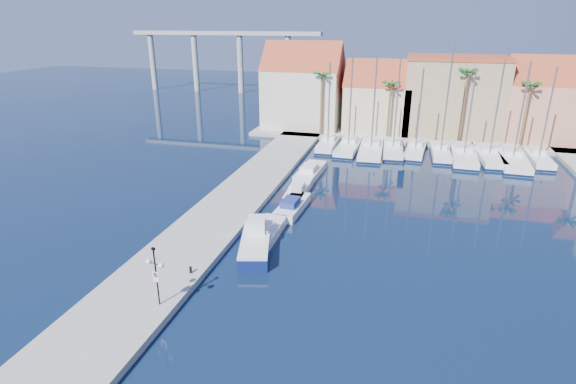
{
  "coord_description": "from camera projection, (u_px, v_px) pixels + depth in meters",
  "views": [
    {
      "loc": [
        6.69,
        -24.53,
        16.83
      ],
      "look_at": [
        -2.69,
        10.37,
        3.0
      ],
      "focal_mm": 28.0,
      "sensor_mm": 36.0,
      "label": 1
    }
  ],
  "objects": [
    {
      "name": "building_1",
      "position": [
        378.0,
        100.0,
        69.77
      ],
      "size": [
        10.3,
        8.0,
        11.0
      ],
      "color": "beige",
      "rests_on": "shore_north"
    },
    {
      "name": "palm_1",
      "position": [
        391.0,
        86.0,
        63.76
      ],
      "size": [
        2.6,
        2.6,
        9.15
      ],
      "color": "brown",
      "rests_on": "shore_north"
    },
    {
      "name": "palm_2",
      "position": [
        468.0,
        74.0,
        60.66
      ],
      "size": [
        2.6,
        2.6,
        11.15
      ],
      "color": "brown",
      "rests_on": "shore_north"
    },
    {
      "name": "ground",
      "position": [
        287.0,
        292.0,
        29.76
      ],
      "size": [
        260.0,
        260.0,
        0.0
      ],
      "primitive_type": "plane",
      "color": "black",
      "rests_on": "ground"
    },
    {
      "name": "sailboat_6",
      "position": [
        464.0,
        155.0,
        58.22
      ],
      "size": [
        3.3,
        11.39,
        11.37
      ],
      "rotation": [
        0.0,
        0.0,
        -0.03
      ],
      "color": "white",
      "rests_on": "ground"
    },
    {
      "name": "motorboat_west_2",
      "position": [
        298.0,
        190.0,
        46.09
      ],
      "size": [
        2.01,
        5.87,
        1.4
      ],
      "rotation": [
        0.0,
        0.0,
        0.03
      ],
      "color": "white",
      "rests_on": "ground"
    },
    {
      "name": "building_3",
      "position": [
        542.0,
        103.0,
        63.99
      ],
      "size": [
        10.3,
        8.0,
        12.0
      ],
      "color": "tan",
      "rests_on": "shore_north"
    },
    {
      "name": "building_0",
      "position": [
        303.0,
        89.0,
        72.24
      ],
      "size": [
        12.3,
        9.0,
        13.5
      ],
      "color": "beige",
      "rests_on": "shore_north"
    },
    {
      "name": "lamp_post",
      "position": [
        155.0,
        268.0,
        26.69
      ],
      "size": [
        1.32,
        0.56,
        3.93
      ],
      "rotation": [
        0.0,
        0.0,
        -0.21
      ],
      "color": "black",
      "rests_on": "quay_west"
    },
    {
      "name": "motorboat_west_3",
      "position": [
        310.0,
        171.0,
        51.99
      ],
      "size": [
        2.6,
        7.16,
        1.4
      ],
      "rotation": [
        0.0,
        0.0,
        -0.05
      ],
      "color": "white",
      "rests_on": "ground"
    },
    {
      "name": "bollard",
      "position": [
        191.0,
        270.0,
        30.97
      ],
      "size": [
        0.19,
        0.19,
        0.47
      ],
      "primitive_type": "cylinder",
      "color": "black",
      "rests_on": "quay_west"
    },
    {
      "name": "motorboat_west_0",
      "position": [
        266.0,
        232.0,
        36.97
      ],
      "size": [
        1.95,
        6.09,
        1.4
      ],
      "rotation": [
        0.0,
        0.0,
        -0.0
      ],
      "color": "white",
      "rests_on": "ground"
    },
    {
      "name": "shore_north",
      "position": [
        428.0,
        133.0,
        70.53
      ],
      "size": [
        54.0,
        16.0,
        0.5
      ],
      "primitive_type": "cube",
      "color": "gray",
      "rests_on": "ground"
    },
    {
      "name": "sailboat_5",
      "position": [
        440.0,
        152.0,
        59.27
      ],
      "size": [
        2.53,
        8.72,
        14.47
      ],
      "rotation": [
        0.0,
        0.0,
        0.03
      ],
      "color": "white",
      "rests_on": "ground"
    },
    {
      "name": "sailboat_3",
      "position": [
        393.0,
        148.0,
        61.09
      ],
      "size": [
        3.09,
        9.76,
        12.65
      ],
      "rotation": [
        0.0,
        0.0,
        0.06
      ],
      "color": "white",
      "rests_on": "ground"
    },
    {
      "name": "viaduct",
      "position": [
        220.0,
        49.0,
        109.53
      ],
      "size": [
        48.0,
        2.2,
        14.45
      ],
      "color": "#9E9E99",
      "rests_on": "ground"
    },
    {
      "name": "sailboat_7",
      "position": [
        488.0,
        155.0,
        57.85
      ],
      "size": [
        3.38,
        10.48,
        12.59
      ],
      "rotation": [
        0.0,
        0.0,
        0.06
      ],
      "color": "white",
      "rests_on": "ground"
    },
    {
      "name": "palm_3",
      "position": [
        531.0,
        87.0,
        59.23
      ],
      "size": [
        2.6,
        2.6,
        9.65
      ],
      "color": "brown",
      "rests_on": "shore_north"
    },
    {
      "name": "quay_west",
      "position": [
        234.0,
        201.0,
        44.03
      ],
      "size": [
        6.0,
        77.0,
        0.5
      ],
      "primitive_type": "cube",
      "color": "gray",
      "rests_on": "ground"
    },
    {
      "name": "sailboat_1",
      "position": [
        349.0,
        146.0,
        62.17
      ],
      "size": [
        3.01,
        10.26,
        13.14
      ],
      "rotation": [
        0.0,
        0.0,
        -0.03
      ],
      "color": "white",
      "rests_on": "ground"
    },
    {
      "name": "motorboat_west_1",
      "position": [
        292.0,
        206.0,
        42.2
      ],
      "size": [
        2.32,
        6.23,
        1.4
      ],
      "rotation": [
        0.0,
        0.0,
        -0.06
      ],
      "color": "white",
      "rests_on": "ground"
    },
    {
      "name": "sailboat_8",
      "position": [
        512.0,
        158.0,
        56.7
      ],
      "size": [
        3.76,
        12.13,
        12.46
      ],
      "rotation": [
        0.0,
        0.0,
        -0.05
      ],
      "color": "white",
      "rests_on": "ground"
    },
    {
      "name": "fishing_boat",
      "position": [
        256.0,
        242.0,
        34.89
      ],
      "size": [
        3.72,
        6.79,
        2.26
      ],
      "rotation": [
        0.0,
        0.0,
        0.26
      ],
      "color": "navy",
      "rests_on": "ground"
    },
    {
      "name": "building_2",
      "position": [
        453.0,
        95.0,
        67.66
      ],
      "size": [
        14.2,
        10.2,
        11.5
      ],
      "color": "#9C8160",
      "rests_on": "shore_north"
    },
    {
      "name": "sailboat_9",
      "position": [
        537.0,
        158.0,
        56.85
      ],
      "size": [
        2.34,
        8.77,
        11.75
      ],
      "rotation": [
        0.0,
        0.0,
        0.0
      ],
      "color": "white",
      "rests_on": "ground"
    },
    {
      "name": "sailboat_0",
      "position": [
        328.0,
        143.0,
        63.4
      ],
      "size": [
        2.47,
        8.93,
        11.72
      ],
      "rotation": [
        0.0,
        0.0,
        0.01
      ],
      "color": "white",
      "rests_on": "ground"
    },
    {
      "name": "sailboat_2",
      "position": [
        371.0,
        148.0,
        60.97
      ],
      "size": [
        3.37,
        11.45,
        12.72
      ],
      "rotation": [
        0.0,
        0.0,
        0.03
      ],
      "color": "white",
      "rests_on": "ground"
    },
    {
      "name": "sailboat_4",
      "position": [
        416.0,
        149.0,
        60.48
      ],
      "size": [
        3.09,
        9.09,
        11.22
      ],
      "rotation": [
        0.0,
        0.0,
        -0.08
      ],
      "color": "white",
      "rests_on": "ground"
    },
    {
      "name": "palm_0",
      "position": [
        322.0,
        77.0,
        65.85
      ],
      "size": [
        2.6,
        2.6,
        10.15
      ],
      "color": "brown",
      "rests_on": "shore_north"
    }
  ]
}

